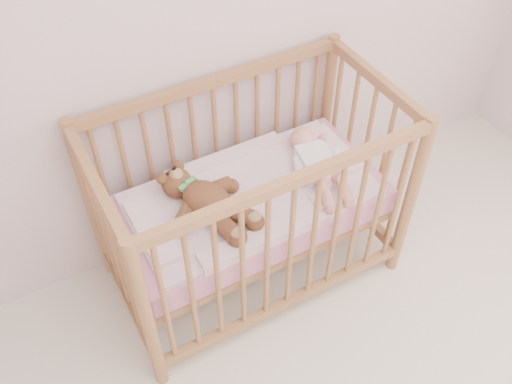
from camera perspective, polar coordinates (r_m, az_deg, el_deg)
crib at (r=2.64m, az=-0.53°, el=-1.10°), size 1.36×0.76×1.00m
mattress at (r=2.65m, az=-0.52°, el=-1.32°), size 1.22×0.62×0.13m
blanket at (r=2.60m, az=-0.53°, el=-0.21°), size 1.10×0.58×0.06m
baby at (r=2.66m, az=6.05°, el=3.18°), size 0.35×0.58×0.13m
teddy_bear at (r=2.46m, az=-4.82°, el=-0.95°), size 0.56×0.65×0.15m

